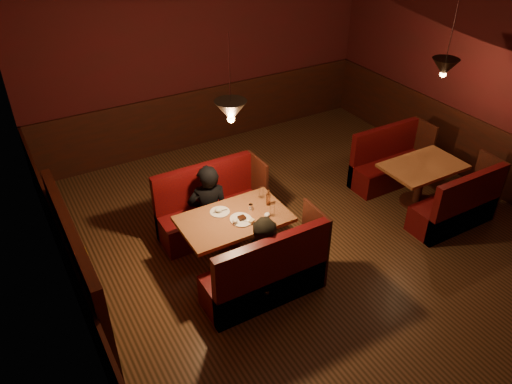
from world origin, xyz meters
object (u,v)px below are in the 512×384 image
second_bench_near (457,209)px  diner_a (208,192)px  second_table (421,175)px  main_table (235,228)px  diner_b (268,248)px  main_bench_far (211,212)px  main_bench_near (268,278)px  second_bench_far (388,165)px

second_bench_near → diner_a: diner_a is taller
second_table → second_bench_near: second_bench_near is taller
main_table → second_bench_near: size_ratio=1.03×
second_table → diner_b: diner_b is taller
main_bench_far → second_table: (2.89, -0.90, 0.17)m
second_bench_near → main_bench_far: bearing=151.6°
main_bench_near → second_table: (2.89, 0.56, 0.17)m
second_table → second_bench_far: (0.03, 0.68, -0.19)m
main_bench_near → second_table: main_bench_near is taller
second_bench_near → diner_b: (-2.90, 0.16, 0.42)m
second_bench_near → diner_a: size_ratio=0.85×
main_table → main_bench_far: bearing=88.8°
diner_b → second_bench_near: bearing=6.7°
main_bench_far → main_table: bearing=-91.2°
second_table → main_table: bearing=176.6°
diner_a → main_table: bearing=112.6°
main_table → second_bench_near: bearing=-16.1°
main_table → diner_b: diner_b is taller
main_bench_far → second_bench_near: bearing=-28.4°
diner_a → second_bench_near: bearing=169.5°
second_table → second_bench_far: size_ratio=0.90×
diner_b → main_bench_near: bearing=-107.5°
main_bench_far → main_bench_near: 1.46m
second_bench_far → diner_a: 3.04m
diner_b → second_table: bearing=20.1°
second_bench_near → diner_b: bearing=176.9°
main_table → second_bench_near: main_table is taller
main_table → main_bench_far: (0.02, 0.73, -0.22)m
main_bench_far → main_bench_near: size_ratio=1.00×
main_bench_far → second_table: size_ratio=1.25×
main_bench_near → second_bench_far: bearing=23.0°
main_table → diner_a: size_ratio=0.88×
diner_b → second_bench_far: bearing=32.3°
second_bench_near → diner_b: 2.93m
main_bench_far → diner_a: 0.46m
second_bench_far → diner_b: (-2.90, -1.20, 0.42)m
second_bench_far → second_bench_near: size_ratio=1.00×
second_table → diner_a: diner_a is taller
second_bench_far → second_bench_near: bearing=-90.0°
diner_b → main_bench_far: bearing=100.6°
main_bench_far → second_table: 3.03m
main_table → diner_a: 0.62m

